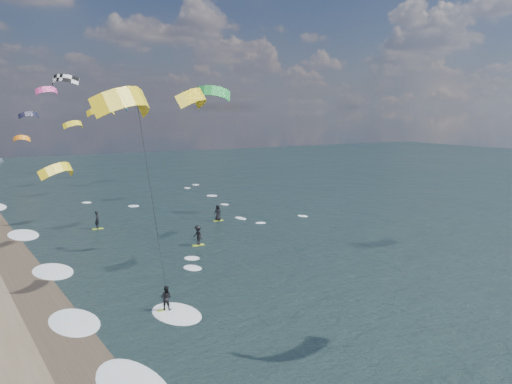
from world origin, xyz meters
TOP-DOWN VIEW (x-y plane):
  - wet_sand_strip at (-12.00, 10.00)m, footprint 3.00×240.00m
  - kitesurfer_near_b at (-8.14, 10.01)m, footprint 6.83×8.80m
  - far_kitesurfers at (3.23, 32.62)m, footprint 13.21×12.27m
  - bg_kite_field at (-1.07, 53.61)m, footprint 14.75×76.85m
  - shoreline_surf at (-10.80, 14.75)m, footprint 2.40×79.40m

SIDE VIEW (x-z plane):
  - shoreline_surf at x=-10.80m, z-range -0.06..0.06m
  - wet_sand_strip at x=-12.00m, z-range 0.00..0.01m
  - far_kitesurfers at x=3.23m, z-range -0.01..1.79m
  - kitesurfer_near_b at x=-8.14m, z-range 1.50..14.98m
  - bg_kite_field at x=-1.07m, z-range 6.63..16.19m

